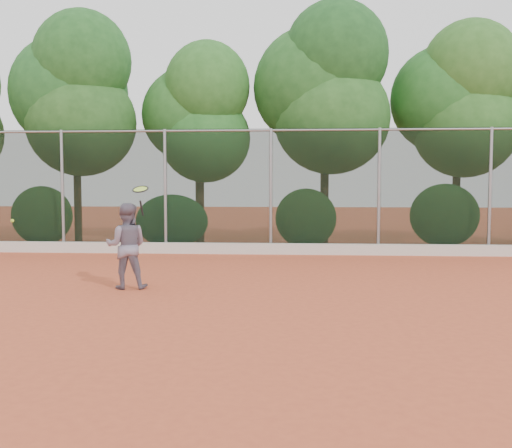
{
  "coord_description": "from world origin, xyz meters",
  "views": [
    {
      "loc": [
        0.69,
        -8.99,
        1.95
      ],
      "look_at": [
        0.0,
        1.0,
        1.25
      ],
      "focal_mm": 40.0,
      "sensor_mm": 36.0,
      "label": 1
    }
  ],
  "objects": [
    {
      "name": "concrete_curb",
      "position": [
        0.0,
        6.82,
        0.15
      ],
      "size": [
        24.0,
        0.2,
        0.3
      ],
      "primitive_type": "cube",
      "color": "beige",
      "rests_on": "ground"
    },
    {
      "name": "chainlink_fence",
      "position": [
        -0.0,
        7.0,
        1.86
      ],
      "size": [
        24.09,
        0.09,
        3.5
      ],
      "color": "black",
      "rests_on": "ground"
    },
    {
      "name": "tennis_player",
      "position": [
        -2.45,
        1.39,
        0.8
      ],
      "size": [
        0.86,
        0.71,
        1.6
      ],
      "primitive_type": "imported",
      "rotation": [
        0.0,
        0.0,
        3.29
      ],
      "color": "slate",
      "rests_on": "ground"
    },
    {
      "name": "tennis_racket",
      "position": [
        -2.14,
        1.26,
        1.82
      ],
      "size": [
        0.33,
        0.32,
        0.56
      ],
      "color": "black",
      "rests_on": "ground"
    },
    {
      "name": "ground",
      "position": [
        0.0,
        0.0,
        0.0
      ],
      "size": [
        80.0,
        80.0,
        0.0
      ],
      "primitive_type": "plane",
      "color": "#C34F2E",
      "rests_on": "ground"
    },
    {
      "name": "foliage_backdrop",
      "position": [
        -0.55,
        8.98,
        4.4
      ],
      "size": [
        23.7,
        3.63,
        7.55
      ],
      "color": "#422719",
      "rests_on": "ground"
    },
    {
      "name": "tennis_ball_in_flight",
      "position": [
        -4.65,
        1.4,
        1.26
      ],
      "size": [
        0.07,
        0.07,
        0.07
      ],
      "color": "#AED22F",
      "rests_on": "ground"
    }
  ]
}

